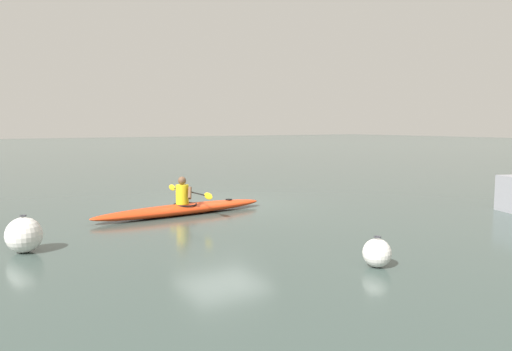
{
  "coord_description": "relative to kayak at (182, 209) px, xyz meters",
  "views": [
    {
      "loc": [
        6.61,
        12.54,
        2.33
      ],
      "look_at": [
        0.81,
        3.23,
        1.19
      ],
      "focal_mm": 33.94,
      "sensor_mm": 36.0,
      "label": 1
    }
  ],
  "objects": [
    {
      "name": "ground_plane",
      "position": [
        -1.66,
        -0.92,
        -0.14
      ],
      "size": [
        160.0,
        160.0,
        0.0
      ],
      "primitive_type": "plane",
      "color": "#384742"
    },
    {
      "name": "mooring_buoy_red_near",
      "position": [
        3.97,
        1.98,
        0.19
      ],
      "size": [
        0.65,
        0.65,
        0.7
      ],
      "color": "silver",
      "rests_on": "ground"
    },
    {
      "name": "kayak",
      "position": [
        0.0,
        0.0,
        0.0
      ],
      "size": [
        4.85,
        1.02,
        0.28
      ],
      "color": "red",
      "rests_on": "ground"
    },
    {
      "name": "kayaker",
      "position": [
        -0.03,
        -0.0,
        0.44
      ],
      "size": [
        0.47,
        2.4,
        0.72
      ],
      "color": "yellow",
      "rests_on": "kayak"
    },
    {
      "name": "mooring_buoy_channel_marker",
      "position": [
        -0.85,
        6.06,
        0.1
      ],
      "size": [
        0.47,
        0.47,
        0.52
      ],
      "color": "silver",
      "rests_on": "ground"
    }
  ]
}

